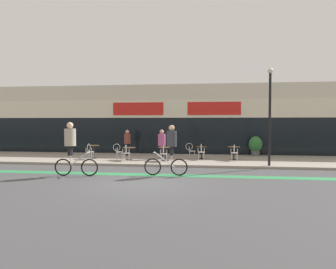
# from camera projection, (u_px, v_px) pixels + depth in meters

# --- Properties ---
(ground_plane) EXTENTS (120.00, 120.00, 0.00)m
(ground_plane) POSITION_uv_depth(u_px,v_px,m) (143.00, 184.00, 11.85)
(ground_plane) COLOR #424244
(sidewalk_slab) EXTENTS (40.00, 5.50, 0.12)m
(sidewalk_slab) POSITION_uv_depth(u_px,v_px,m) (170.00, 159.00, 19.02)
(sidewalk_slab) COLOR gray
(sidewalk_slab) RESTS_ON ground
(storefront_facade) EXTENTS (40.00, 4.06, 4.74)m
(storefront_facade) POSITION_uv_depth(u_px,v_px,m) (179.00, 120.00, 23.59)
(storefront_facade) COLOR beige
(storefront_facade) RESTS_ON ground
(bike_lane_stripe) EXTENTS (36.00, 0.70, 0.01)m
(bike_lane_stripe) POSITION_uv_depth(u_px,v_px,m) (153.00, 175.00, 13.88)
(bike_lane_stripe) COLOR #2D844C
(bike_lane_stripe) RESTS_ON ground
(bistro_table_0) EXTENTS (0.62, 0.62, 0.77)m
(bistro_table_0) POSITION_uv_depth(u_px,v_px,m) (94.00, 149.00, 19.01)
(bistro_table_0) COLOR black
(bistro_table_0) RESTS_ON sidewalk_slab
(bistro_table_1) EXTENTS (0.70, 0.70, 0.70)m
(bistro_table_1) POSITION_uv_depth(u_px,v_px,m) (129.00, 151.00, 18.25)
(bistro_table_1) COLOR black
(bistro_table_1) RESTS_ON sidewalk_slab
(bistro_table_2) EXTENTS (0.78, 0.78, 0.75)m
(bistro_table_2) POSITION_uv_depth(u_px,v_px,m) (165.00, 151.00, 17.87)
(bistro_table_2) COLOR black
(bistro_table_2) RESTS_ON sidewalk_slab
(bistro_table_3) EXTENTS (0.61, 0.61, 0.71)m
(bistro_table_3) POSITION_uv_depth(u_px,v_px,m) (202.00, 150.00, 18.86)
(bistro_table_3) COLOR black
(bistro_table_3) RESTS_ON sidewalk_slab
(bistro_table_4) EXTENTS (0.67, 0.67, 0.74)m
(bistro_table_4) POSITION_uv_depth(u_px,v_px,m) (234.00, 150.00, 18.41)
(bistro_table_4) COLOR black
(bistro_table_4) RESTS_ON sidewalk_slab
(cafe_chair_0_near) EXTENTS (0.43, 0.59, 0.90)m
(cafe_chair_0_near) POSITION_uv_depth(u_px,v_px,m) (90.00, 150.00, 18.40)
(cafe_chair_0_near) COLOR #B7B2AD
(cafe_chair_0_near) RESTS_ON sidewalk_slab
(cafe_chair_1_near) EXTENTS (0.42, 0.59, 0.90)m
(cafe_chair_1_near) POSITION_uv_depth(u_px,v_px,m) (126.00, 152.00, 17.63)
(cafe_chair_1_near) COLOR #B7B2AD
(cafe_chair_1_near) RESTS_ON sidewalk_slab
(cafe_chair_1_side) EXTENTS (0.58, 0.42, 0.90)m
(cafe_chair_1_side) POSITION_uv_depth(u_px,v_px,m) (118.00, 151.00, 18.33)
(cafe_chair_1_side) COLOR #B7B2AD
(cafe_chair_1_side) RESTS_ON sidewalk_slab
(cafe_chair_2_near) EXTENTS (0.45, 0.60, 0.90)m
(cafe_chair_2_near) POSITION_uv_depth(u_px,v_px,m) (164.00, 152.00, 17.26)
(cafe_chair_2_near) COLOR #B7B2AD
(cafe_chair_2_near) RESTS_ON sidewalk_slab
(cafe_chair_3_near) EXTENTS (0.41, 0.58, 0.90)m
(cafe_chair_3_near) POSITION_uv_depth(u_px,v_px,m) (201.00, 151.00, 18.24)
(cafe_chair_3_near) COLOR #B7B2AD
(cafe_chair_3_near) RESTS_ON sidewalk_slab
(cafe_chair_3_side) EXTENTS (0.59, 0.44, 0.90)m
(cafe_chair_3_side) POSITION_uv_depth(u_px,v_px,m) (191.00, 150.00, 18.94)
(cafe_chair_3_side) COLOR #B7B2AD
(cafe_chair_3_side) RESTS_ON sidewalk_slab
(cafe_chair_4_near) EXTENTS (0.45, 0.60, 0.90)m
(cafe_chair_4_near) POSITION_uv_depth(u_px,v_px,m) (234.00, 151.00, 17.79)
(cafe_chair_4_near) COLOR #B7B2AD
(cafe_chair_4_near) RESTS_ON sidewalk_slab
(planter_pot) EXTENTS (0.84, 0.84, 1.23)m
(planter_pot) POSITION_uv_depth(u_px,v_px,m) (255.00, 145.00, 20.47)
(planter_pot) COLOR #4C4C51
(planter_pot) RESTS_ON sidewalk_slab
(lamp_post) EXTENTS (0.26, 0.26, 4.72)m
(lamp_post) POSITION_uv_depth(u_px,v_px,m) (270.00, 109.00, 15.82)
(lamp_post) COLOR black
(lamp_post) RESTS_ON sidewalk_slab
(cyclist_0) EXTENTS (1.83, 0.49, 2.12)m
(cyclist_0) POSITION_uv_depth(u_px,v_px,m) (170.00, 147.00, 13.68)
(cyclist_0) COLOR black
(cyclist_0) RESTS_ON ground
(cyclist_1) EXTENTS (1.83, 0.56, 2.24)m
(cyclist_1) POSITION_uv_depth(u_px,v_px,m) (72.00, 145.00, 13.58)
(cyclist_1) COLOR black
(cyclist_1) RESTS_ON ground
(pedestrian_near_end) EXTENTS (0.53, 0.53, 1.68)m
(pedestrian_near_end) POSITION_uv_depth(u_px,v_px,m) (162.00, 142.00, 18.75)
(pedestrian_near_end) COLOR #382D47
(pedestrian_near_end) RESTS_ON sidewalk_slab
(pedestrian_far_end) EXTENTS (0.42, 0.42, 1.62)m
(pedestrian_far_end) POSITION_uv_depth(u_px,v_px,m) (127.00, 140.00, 20.72)
(pedestrian_far_end) COLOR black
(pedestrian_far_end) RESTS_ON sidewalk_slab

